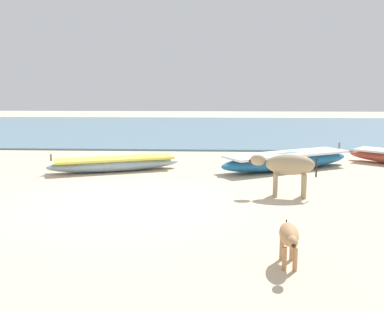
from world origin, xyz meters
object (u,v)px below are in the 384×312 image
at_px(fishing_boat_3, 287,160).
at_px(cow_adult_dun, 288,166).
at_px(calf_near_tan, 289,237).
at_px(fishing_boat_2, 115,164).

height_order(fishing_boat_3, cow_adult_dun, cow_adult_dun).
relative_size(fishing_boat_3, cow_adult_dun, 3.00).
bearing_deg(calf_near_tan, fishing_boat_2, -146.75).
relative_size(fishing_boat_3, calf_near_tan, 4.98).
bearing_deg(fishing_boat_2, calf_near_tan, 99.04).
relative_size(fishing_boat_2, fishing_boat_3, 0.87).
distance_m(cow_adult_dun, calf_near_tan, 4.24).
bearing_deg(fishing_boat_3, cow_adult_dun, -129.68).
xyz_separation_m(fishing_boat_2, calf_near_tan, (4.15, -7.20, 0.21)).
bearing_deg(fishing_boat_2, cow_adult_dun, 126.88).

